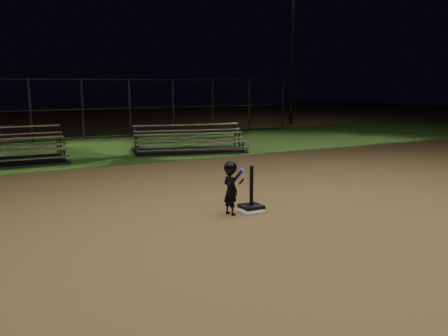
{
  "coord_description": "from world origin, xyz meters",
  "views": [
    {
      "loc": [
        -4.55,
        -7.26,
        2.3
      ],
      "look_at": [
        0.0,
        1.0,
        0.65
      ],
      "focal_mm": 38.95,
      "sensor_mm": 36.0,
      "label": 1
    }
  ],
  "objects_px": {
    "batting_tee": "(251,200)",
    "light_pole_right": "(293,34)",
    "child_batter": "(231,186)",
    "home_plate": "(250,211)",
    "bleacher_right": "(190,147)"
  },
  "relations": [
    {
      "from": "bleacher_right",
      "to": "light_pole_right",
      "type": "distance_m",
      "value": 13.08
    },
    {
      "from": "batting_tee",
      "to": "light_pole_right",
      "type": "bearing_deg",
      "value": 51.22
    },
    {
      "from": "batting_tee",
      "to": "bleacher_right",
      "type": "height_order",
      "value": "bleacher_right"
    },
    {
      "from": "home_plate",
      "to": "batting_tee",
      "type": "xyz_separation_m",
      "value": [
        0.1,
        0.13,
        0.16
      ]
    },
    {
      "from": "batting_tee",
      "to": "bleacher_right",
      "type": "bearing_deg",
      "value": 73.61
    },
    {
      "from": "home_plate",
      "to": "light_pole_right",
      "type": "relative_size",
      "value": 0.05
    },
    {
      "from": "child_batter",
      "to": "bleacher_right",
      "type": "xyz_separation_m",
      "value": [
        2.71,
        7.59,
        -0.32
      ]
    },
    {
      "from": "home_plate",
      "to": "light_pole_right",
      "type": "distance_m",
      "value": 19.79
    },
    {
      "from": "child_batter",
      "to": "light_pole_right",
      "type": "xyz_separation_m",
      "value": [
        12.42,
        14.94,
        4.44
      ]
    },
    {
      "from": "child_batter",
      "to": "light_pole_right",
      "type": "bearing_deg",
      "value": -52.77
    },
    {
      "from": "batting_tee",
      "to": "light_pole_right",
      "type": "relative_size",
      "value": 0.09
    },
    {
      "from": "child_batter",
      "to": "light_pole_right",
      "type": "height_order",
      "value": "light_pole_right"
    },
    {
      "from": "home_plate",
      "to": "bleacher_right",
      "type": "xyz_separation_m",
      "value": [
        2.29,
        7.58,
        0.17
      ]
    },
    {
      "from": "home_plate",
      "to": "bleacher_right",
      "type": "relative_size",
      "value": 0.11
    },
    {
      "from": "batting_tee",
      "to": "child_batter",
      "type": "height_order",
      "value": "child_batter"
    }
  ]
}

